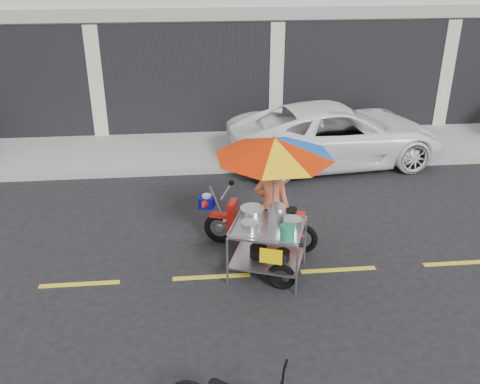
{
  "coord_description": "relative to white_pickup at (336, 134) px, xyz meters",
  "views": [
    {
      "loc": [
        -2.23,
        -6.9,
        4.73
      ],
      "look_at": [
        -1.5,
        0.6,
        1.15
      ],
      "focal_mm": 40.0,
      "sensor_mm": 36.0,
      "label": 1
    }
  ],
  "objects": [
    {
      "name": "ground",
      "position": [
        -1.09,
        -4.47,
        -0.68
      ],
      "size": [
        90.0,
        90.0,
        0.0
      ],
      "primitive_type": "plane",
      "color": "black"
    },
    {
      "name": "sidewalk",
      "position": [
        -1.09,
        1.03,
        -0.61
      ],
      "size": [
        45.0,
        3.0,
        0.15
      ],
      "primitive_type": "cube",
      "color": "gray",
      "rests_on": "ground"
    },
    {
      "name": "centerline",
      "position": [
        -1.09,
        -4.47,
        -0.68
      ],
      "size": [
        42.0,
        0.1,
        0.01
      ],
      "primitive_type": "cube",
      "color": "gold",
      "rests_on": "ground"
    },
    {
      "name": "white_pickup",
      "position": [
        0.0,
        0.0,
        0.0
      ],
      "size": [
        5.15,
        2.84,
        1.37
      ],
      "primitive_type": "imported",
      "rotation": [
        0.0,
        0.0,
        1.69
      ],
      "color": "white",
      "rests_on": "ground"
    },
    {
      "name": "food_vendor_rig",
      "position": [
        -2.15,
        -4.15,
        0.74
      ],
      "size": [
        2.23,
        2.29,
        2.27
      ],
      "rotation": [
        0.0,
        0.0,
        -0.35
      ],
      "color": "black",
      "rests_on": "ground"
    }
  ]
}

